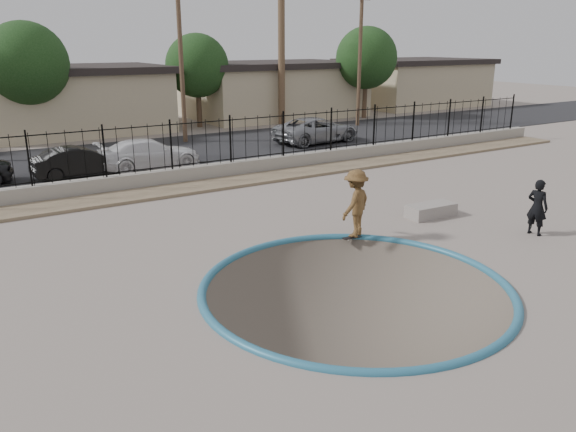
{
  "coord_description": "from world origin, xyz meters",
  "views": [
    {
      "loc": [
        -7.36,
        -10.0,
        5.27
      ],
      "look_at": [
        0.08,
        2.0,
        0.88
      ],
      "focal_mm": 35.0,
      "sensor_mm": 36.0,
      "label": 1
    }
  ],
  "objects_px": {
    "car_d": "(317,130)",
    "skateboard": "(354,237)",
    "concrete_ledge": "(431,210)",
    "skater": "(355,207)",
    "videographer": "(537,207)",
    "car_b": "(80,162)",
    "car_c": "(149,154)"
  },
  "relations": [
    {
      "from": "concrete_ledge",
      "to": "car_b",
      "type": "height_order",
      "value": "car_b"
    },
    {
      "from": "car_d",
      "to": "skateboard",
      "type": "bearing_deg",
      "value": 143.31
    },
    {
      "from": "videographer",
      "to": "concrete_ledge",
      "type": "bearing_deg",
      "value": 14.65
    },
    {
      "from": "skateboard",
      "to": "concrete_ledge",
      "type": "height_order",
      "value": "concrete_ledge"
    },
    {
      "from": "videographer",
      "to": "skateboard",
      "type": "bearing_deg",
      "value": 53.02
    },
    {
      "from": "videographer",
      "to": "skater",
      "type": "bearing_deg",
      "value": 53.02
    },
    {
      "from": "skater",
      "to": "car_d",
      "type": "bearing_deg",
      "value": -145.18
    },
    {
      "from": "car_b",
      "to": "car_d",
      "type": "relative_size",
      "value": 0.75
    },
    {
      "from": "videographer",
      "to": "car_d",
      "type": "distance_m",
      "value": 16.15
    },
    {
      "from": "videographer",
      "to": "car_d",
      "type": "relative_size",
      "value": 0.33
    },
    {
      "from": "car_b",
      "to": "skater",
      "type": "bearing_deg",
      "value": -161.08
    },
    {
      "from": "videographer",
      "to": "car_b",
      "type": "xyz_separation_m",
      "value": [
        -9.41,
        14.2,
        -0.16
      ]
    },
    {
      "from": "concrete_ledge",
      "to": "car_b",
      "type": "xyz_separation_m",
      "value": [
        -8.15,
        11.4,
        0.44
      ]
    },
    {
      "from": "car_b",
      "to": "car_d",
      "type": "bearing_deg",
      "value": -86.01
    },
    {
      "from": "concrete_ledge",
      "to": "car_b",
      "type": "relative_size",
      "value": 0.43
    },
    {
      "from": "videographer",
      "to": "car_c",
      "type": "distance_m",
      "value": 15.63
    },
    {
      "from": "concrete_ledge",
      "to": "skateboard",
      "type": "bearing_deg",
      "value": -173.22
    },
    {
      "from": "car_b",
      "to": "videographer",
      "type": "bearing_deg",
      "value": -149.65
    },
    {
      "from": "skateboard",
      "to": "concrete_ledge",
      "type": "xyz_separation_m",
      "value": [
        3.36,
        0.4,
        0.15
      ]
    },
    {
      "from": "car_d",
      "to": "concrete_ledge",
      "type": "bearing_deg",
      "value": 154.55
    },
    {
      "from": "skateboard",
      "to": "videographer",
      "type": "xyz_separation_m",
      "value": [
        4.62,
        -2.4,
        0.76
      ]
    },
    {
      "from": "car_b",
      "to": "concrete_ledge",
      "type": "bearing_deg",
      "value": -147.61
    },
    {
      "from": "videographer",
      "to": "car_d",
      "type": "height_order",
      "value": "videographer"
    },
    {
      "from": "skater",
      "to": "car_d",
      "type": "height_order",
      "value": "skater"
    },
    {
      "from": "skateboard",
      "to": "car_b",
      "type": "distance_m",
      "value": 12.75
    },
    {
      "from": "skater",
      "to": "skateboard",
      "type": "xyz_separation_m",
      "value": [
        -0.0,
        0.0,
        -0.89
      ]
    },
    {
      "from": "skateboard",
      "to": "car_c",
      "type": "bearing_deg",
      "value": 105.22
    },
    {
      "from": "skater",
      "to": "videographer",
      "type": "xyz_separation_m",
      "value": [
        4.62,
        -2.4,
        -0.13
      ]
    },
    {
      "from": "concrete_ledge",
      "to": "car_d",
      "type": "xyz_separation_m",
      "value": [
        4.59,
        13.0,
        0.52
      ]
    },
    {
      "from": "skateboard",
      "to": "car_c",
      "type": "xyz_separation_m",
      "value": [
        -1.89,
        11.8,
        0.62
      ]
    },
    {
      "from": "skater",
      "to": "concrete_ledge",
      "type": "xyz_separation_m",
      "value": [
        3.36,
        0.4,
        -0.74
      ]
    },
    {
      "from": "skateboard",
      "to": "car_b",
      "type": "bearing_deg",
      "value": 118.18
    }
  ]
}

